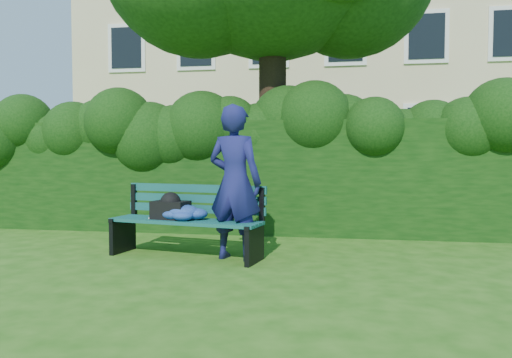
# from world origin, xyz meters

# --- Properties ---
(ground) EXTENTS (80.00, 80.00, 0.00)m
(ground) POSITION_xyz_m (0.00, 0.00, 0.00)
(ground) COLOR #235811
(ground) RESTS_ON ground
(apartment_building) EXTENTS (16.00, 8.08, 12.00)m
(apartment_building) POSITION_xyz_m (-0.00, 13.99, 6.00)
(apartment_building) COLOR #C7B685
(apartment_building) RESTS_ON ground
(hedge) EXTENTS (10.00, 1.00, 1.80)m
(hedge) POSITION_xyz_m (0.00, 2.20, 0.90)
(hedge) COLOR black
(hedge) RESTS_ON ground
(park_bench) EXTENTS (2.01, 0.92, 0.89)m
(park_bench) POSITION_xyz_m (-0.82, 0.05, 0.50)
(park_bench) COLOR #0D423F
(park_bench) RESTS_ON ground
(man_reading) EXTENTS (0.78, 0.61, 1.87)m
(man_reading) POSITION_xyz_m (-0.16, -0.01, 0.94)
(man_reading) COLOR #181A54
(man_reading) RESTS_ON ground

